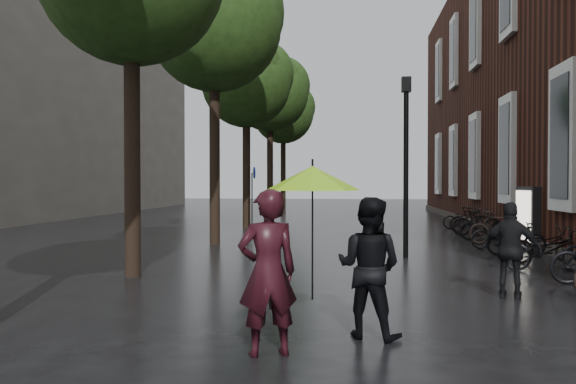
# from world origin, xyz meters

# --- Properties ---
(street_trees) EXTENTS (4.33, 34.03, 8.91)m
(street_trees) POSITION_xyz_m (-3.99, 15.91, 6.34)
(street_trees) COLOR black
(street_trees) RESTS_ON ground
(person_burgundy) EXTENTS (0.79, 0.66, 1.83)m
(person_burgundy) POSITION_xyz_m (-0.62, 2.23, 0.92)
(person_burgundy) COLOR black
(person_burgundy) RESTS_ON ground
(person_black) EXTENTS (1.02, 0.91, 1.73)m
(person_black) POSITION_xyz_m (0.51, 3.09, 0.86)
(person_black) COLOR black
(person_black) RESTS_ON ground
(lime_umbrella) EXTENTS (1.10, 1.10, 1.62)m
(lime_umbrella) POSITION_xyz_m (-0.15, 2.58, 1.95)
(lime_umbrella) COLOR black
(lime_umbrella) RESTS_ON ground
(pedestrian_walking) EXTENTS (1.00, 0.65, 1.58)m
(pedestrian_walking) POSITION_xyz_m (2.91, 5.72, 0.79)
(pedestrian_walking) COLOR black
(pedestrian_walking) RESTS_ON ground
(parked_bicycles) EXTENTS (2.19, 14.50, 1.03)m
(parked_bicycles) POSITION_xyz_m (4.64, 12.39, 0.47)
(parked_bicycles) COLOR black
(parked_bicycles) RESTS_ON ground
(ad_lightbox) EXTENTS (0.27, 1.18, 1.78)m
(ad_lightbox) POSITION_xyz_m (5.31, 12.90, 0.90)
(ad_lightbox) COLOR black
(ad_lightbox) RESTS_ON ground
(lamp_post) EXTENTS (0.23, 0.23, 4.55)m
(lamp_post) POSITION_xyz_m (1.65, 10.55, 2.76)
(lamp_post) COLOR black
(lamp_post) RESTS_ON ground
(cycle_sign) EXTENTS (0.13, 0.45, 2.49)m
(cycle_sign) POSITION_xyz_m (-3.48, 17.33, 1.65)
(cycle_sign) COLOR #262628
(cycle_sign) RESTS_ON ground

